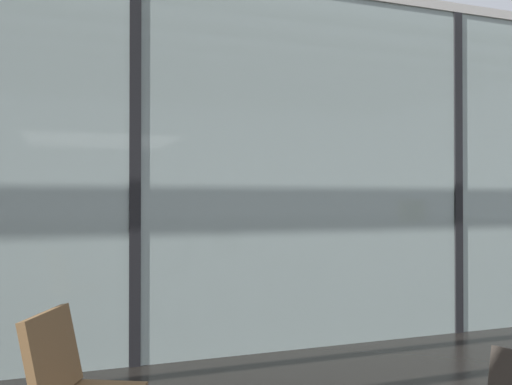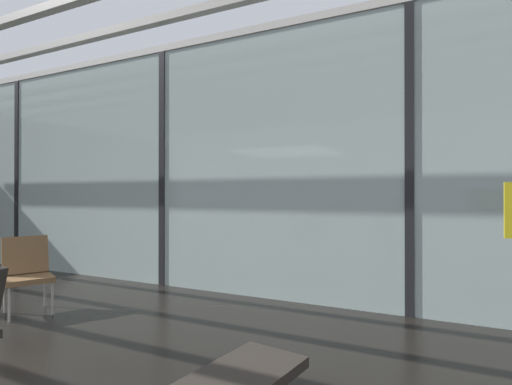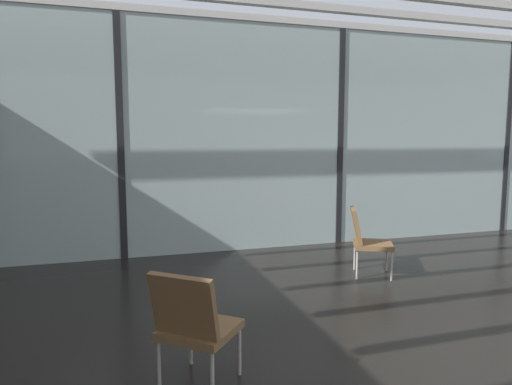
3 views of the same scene
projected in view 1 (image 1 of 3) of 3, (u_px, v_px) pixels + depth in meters
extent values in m
cube|color=#A3B7B2|center=(134.00, 166.00, 4.73)|extent=(14.00, 0.08, 3.53)
cube|color=black|center=(134.00, 166.00, 4.73)|extent=(0.10, 0.12, 3.53)
cube|color=black|center=(455.00, 172.00, 5.90)|extent=(0.10, 0.12, 3.53)
ellipsoid|color=silver|center=(120.00, 179.00, 10.65)|extent=(10.77, 3.71, 3.71)
sphere|color=black|center=(57.00, 158.00, 8.65)|extent=(0.28, 0.28, 0.28)
sphere|color=black|center=(114.00, 159.00, 8.95)|extent=(0.28, 0.28, 0.28)
cube|color=brown|center=(52.00, 353.00, 2.85)|extent=(0.33, 0.49, 0.44)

